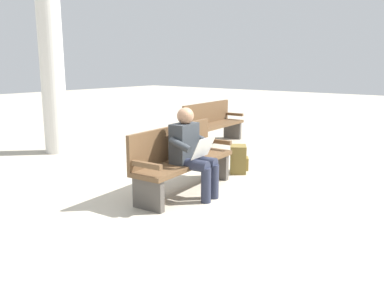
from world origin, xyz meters
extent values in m
plane|color=#B7AD99|center=(0.00, 0.00, 0.00)|extent=(40.00, 40.00, 0.00)
cube|color=brown|center=(0.00, 0.00, 0.42)|extent=(1.84, 0.64, 0.06)
cube|color=brown|center=(0.02, -0.21, 0.68)|extent=(1.80, 0.21, 0.45)
cube|color=brown|center=(-0.85, -0.08, 0.57)|extent=(0.10, 0.48, 0.06)
cube|color=brown|center=(0.85, 0.08, 0.57)|extent=(0.10, 0.48, 0.06)
cube|color=#4C4742|center=(-0.80, -0.07, 0.20)|extent=(0.12, 0.44, 0.39)
cube|color=#4C4742|center=(0.80, 0.07, 0.20)|extent=(0.12, 0.44, 0.39)
cube|color=#33383D|center=(0.10, 0.06, 0.71)|extent=(0.42, 0.26, 0.52)
sphere|color=#A87A5B|center=(0.10, 0.08, 1.07)|extent=(0.22, 0.22, 0.22)
cylinder|color=#282D42|center=(-0.02, 0.26, 0.47)|extent=(0.19, 0.43, 0.15)
cylinder|color=#282D42|center=(0.18, 0.28, 0.47)|extent=(0.19, 0.43, 0.15)
cylinder|color=#282D42|center=(-0.04, 0.45, 0.23)|extent=(0.13, 0.13, 0.45)
cylinder|color=#282D42|center=(0.16, 0.47, 0.23)|extent=(0.13, 0.13, 0.45)
cylinder|color=#33383D|center=(-0.15, 0.14, 0.74)|extent=(0.12, 0.32, 0.18)
cylinder|color=#33383D|center=(0.33, 0.18, 0.74)|extent=(0.12, 0.32, 0.18)
cube|color=silver|center=(0.07, 0.36, 0.68)|extent=(0.41, 0.17, 0.27)
cube|color=brown|center=(-1.29, 0.03, 0.22)|extent=(0.39, 0.37, 0.45)
cube|color=olive|center=(-1.37, 0.15, 0.16)|extent=(0.20, 0.15, 0.20)
cube|color=brown|center=(-2.97, -1.61, 0.42)|extent=(1.83, 0.61, 0.06)
cube|color=brown|center=(-2.96, -1.83, 0.68)|extent=(1.80, 0.18, 0.45)
cube|color=brown|center=(-3.82, -1.68, 0.57)|extent=(0.10, 0.48, 0.06)
cube|color=brown|center=(-2.12, -1.55, 0.57)|extent=(0.10, 0.48, 0.06)
cube|color=#4C4742|center=(-3.77, -1.67, 0.20)|extent=(0.11, 0.44, 0.39)
cube|color=#4C4742|center=(-2.17, -1.55, 0.20)|extent=(0.11, 0.44, 0.39)
cylinder|color=silver|center=(-0.34, -3.60, 1.94)|extent=(0.45, 0.45, 3.88)
camera|label=1|loc=(3.98, 3.28, 1.72)|focal=36.71mm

